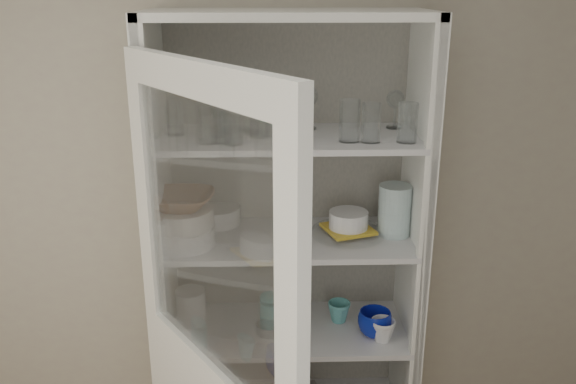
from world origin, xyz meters
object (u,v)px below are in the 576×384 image
(plate_stack_back, at_px, (217,215))
(glass_platter, at_px, (348,232))
(white_canister, at_px, (191,306))
(cream_bowl, at_px, (182,217))
(terracotta_bowl, at_px, (181,201))
(goblet_2, at_px, (307,105))
(mug_white, at_px, (383,330))
(grey_bowl_stack, at_px, (395,210))
(teal_jar, at_px, (272,310))
(white_ramekin, at_px, (349,220))
(yellow_trivet, at_px, (348,229))
(plate_stack_front, at_px, (183,235))
(goblet_1, at_px, (245,107))
(mug_teal, at_px, (339,312))
(goblet_0, at_px, (220,109))
(mug_blue, at_px, (375,323))
(goblet_3, at_px, (395,108))
(pantry_cabinet, at_px, (288,301))
(measuring_cups, at_px, (269,328))

(plate_stack_back, distance_m, glass_platter, 0.53)
(white_canister, bearing_deg, cream_bowl, -88.60)
(terracotta_bowl, bearing_deg, cream_bowl, 0.00)
(goblet_2, distance_m, mug_white, 0.92)
(plate_stack_back, distance_m, grey_bowl_stack, 0.71)
(goblet_2, distance_m, teal_jar, 0.85)
(cream_bowl, relative_size, white_ramekin, 1.54)
(yellow_trivet, xyz_separation_m, grey_bowl_stack, (0.18, -0.00, 0.08))
(plate_stack_front, height_order, grey_bowl_stack, grey_bowl_stack)
(white_canister, bearing_deg, goblet_1, 9.41)
(plate_stack_front, height_order, mug_teal, plate_stack_front)
(goblet_0, bearing_deg, mug_teal, -8.61)
(goblet_0, distance_m, goblet_2, 0.33)
(terracotta_bowl, relative_size, white_canister, 1.69)
(white_canister, bearing_deg, glass_platter, -3.23)
(goblet_1, relative_size, white_canister, 1.23)
(plate_stack_back, height_order, yellow_trivet, plate_stack_back)
(terracotta_bowl, height_order, mug_teal, terracotta_bowl)
(mug_blue, distance_m, mug_white, 0.05)
(goblet_0, bearing_deg, white_canister, -157.07)
(mug_teal, distance_m, mug_white, 0.22)
(goblet_2, distance_m, white_canister, 0.95)
(goblet_1, xyz_separation_m, white_ramekin, (0.39, -0.07, -0.43))
(cream_bowl, distance_m, terracotta_bowl, 0.07)
(glass_platter, height_order, white_ramekin, white_ramekin)
(goblet_2, bearing_deg, cream_bowl, -161.22)
(terracotta_bowl, relative_size, white_ramekin, 1.61)
(goblet_3, distance_m, glass_platter, 0.51)
(goblet_3, relative_size, white_ramekin, 1.05)
(mug_teal, bearing_deg, mug_blue, -44.38)
(goblet_1, bearing_deg, terracotta_bowl, -147.39)
(mug_teal, bearing_deg, plate_stack_front, -174.79)
(plate_stack_back, relative_size, mug_teal, 2.02)
(plate_stack_front, relative_size, mug_blue, 1.83)
(pantry_cabinet, relative_size, white_canister, 14.62)
(goblet_0, height_order, grey_bowl_stack, goblet_0)
(plate_stack_front, xyz_separation_m, grey_bowl_stack, (0.80, 0.07, 0.07))
(pantry_cabinet, bearing_deg, mug_white, -26.45)
(grey_bowl_stack, bearing_deg, goblet_0, 171.37)
(mug_blue, bearing_deg, terracotta_bowl, -173.47)
(goblet_3, distance_m, teal_jar, 0.95)
(plate_stack_back, height_order, terracotta_bowl, terracotta_bowl)
(goblet_1, height_order, plate_stack_back, goblet_1)
(goblet_1, xyz_separation_m, terracotta_bowl, (-0.23, -0.15, -0.32))
(terracotta_bowl, xyz_separation_m, white_canister, (-0.00, 0.11, -0.50))
(goblet_1, relative_size, mug_blue, 1.32)
(terracotta_bowl, distance_m, glass_platter, 0.65)
(pantry_cabinet, height_order, glass_platter, pantry_cabinet)
(goblet_1, xyz_separation_m, measuring_cups, (0.08, -0.13, -0.87))
(goblet_3, relative_size, glass_platter, 0.55)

